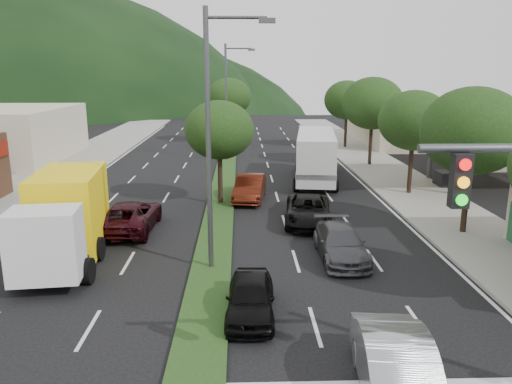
{
  "coord_description": "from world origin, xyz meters",
  "views": [
    {
      "loc": [
        1.21,
        -10.8,
        7.73
      ],
      "look_at": [
        1.91,
        11.31,
        2.36
      ],
      "focal_mm": 35.0,
      "sensor_mm": 36.0,
      "label": 1
    }
  ],
  "objects_px": {
    "streetlight_mid": "(228,97)",
    "box_truck": "(66,220)",
    "tree_r_b": "(473,131)",
    "car_queue_c": "(250,188)",
    "sedan_silver": "(398,373)",
    "tree_med_near": "(219,130)",
    "car_queue_b": "(341,243)",
    "car_queue_a": "(250,297)",
    "motorhome": "(316,156)",
    "tree_r_d": "(373,103)",
    "streetlight_near": "(214,130)",
    "tree_r_e": "(347,100)",
    "car_queue_d": "(308,211)",
    "tree_r_c": "(414,121)",
    "suv_maroon": "(130,216)",
    "tree_med_far": "(229,97)"
  },
  "relations": [
    {
      "from": "streetlight_mid",
      "to": "box_truck",
      "type": "height_order",
      "value": "streetlight_mid"
    },
    {
      "from": "tree_r_b",
      "to": "car_queue_c",
      "type": "relative_size",
      "value": 1.48
    },
    {
      "from": "tree_r_b",
      "to": "sedan_silver",
      "type": "relative_size",
      "value": 1.45
    },
    {
      "from": "box_truck",
      "to": "tree_med_near",
      "type": "bearing_deg",
      "value": -131.12
    },
    {
      "from": "car_queue_b",
      "to": "car_queue_a",
      "type": "bearing_deg",
      "value": -128.3
    },
    {
      "from": "box_truck",
      "to": "motorhome",
      "type": "distance_m",
      "value": 19.56
    },
    {
      "from": "tree_r_d",
      "to": "streetlight_near",
      "type": "relative_size",
      "value": 0.72
    },
    {
      "from": "tree_r_e",
      "to": "car_queue_d",
      "type": "xyz_separation_m",
      "value": [
        -7.3,
        -26.0,
        -4.2
      ]
    },
    {
      "from": "tree_r_c",
      "to": "car_queue_d",
      "type": "bearing_deg",
      "value": -140.57
    },
    {
      "from": "tree_r_b",
      "to": "streetlight_near",
      "type": "bearing_deg",
      "value": -161.27
    },
    {
      "from": "sedan_silver",
      "to": "suv_maroon",
      "type": "relative_size",
      "value": 0.89
    },
    {
      "from": "tree_r_e",
      "to": "motorhome",
      "type": "relative_size",
      "value": 0.71
    },
    {
      "from": "tree_med_near",
      "to": "streetlight_mid",
      "type": "xyz_separation_m",
      "value": [
        0.21,
        15.0,
        1.16
      ]
    },
    {
      "from": "box_truck",
      "to": "tree_r_e",
      "type": "bearing_deg",
      "value": -126.7
    },
    {
      "from": "box_truck",
      "to": "motorhome",
      "type": "xyz_separation_m",
      "value": [
        12.64,
        14.92,
        0.17
      ]
    },
    {
      "from": "tree_r_e",
      "to": "tree_r_b",
      "type": "bearing_deg",
      "value": -90.0
    },
    {
      "from": "tree_med_far",
      "to": "car_queue_c",
      "type": "xyz_separation_m",
      "value": [
        1.77,
        -25.0,
        -4.23
      ]
    },
    {
      "from": "tree_r_d",
      "to": "tree_med_near",
      "type": "xyz_separation_m",
      "value": [
        -12.0,
        -12.0,
        -0.75
      ]
    },
    {
      "from": "car_queue_c",
      "to": "box_truck",
      "type": "relative_size",
      "value": 0.62
    },
    {
      "from": "car_queue_b",
      "to": "box_truck",
      "type": "height_order",
      "value": "box_truck"
    },
    {
      "from": "streetlight_near",
      "to": "car_queue_d",
      "type": "relative_size",
      "value": 2.0
    },
    {
      "from": "streetlight_mid",
      "to": "tree_med_far",
      "type": "bearing_deg",
      "value": 91.07
    },
    {
      "from": "suv_maroon",
      "to": "tree_r_c",
      "type": "bearing_deg",
      "value": -155.6
    },
    {
      "from": "streetlight_mid",
      "to": "box_truck",
      "type": "xyz_separation_m",
      "value": [
        -6.27,
        -23.7,
        -3.88
      ]
    },
    {
      "from": "tree_r_e",
      "to": "streetlight_mid",
      "type": "relative_size",
      "value": 0.67
    },
    {
      "from": "tree_r_e",
      "to": "tree_med_far",
      "type": "xyz_separation_m",
      "value": [
        -12.0,
        4.0,
        0.11
      ]
    },
    {
      "from": "suv_maroon",
      "to": "motorhome",
      "type": "relative_size",
      "value": 0.57
    },
    {
      "from": "streetlight_mid",
      "to": "streetlight_near",
      "type": "bearing_deg",
      "value": -90.0
    },
    {
      "from": "streetlight_near",
      "to": "car_queue_c",
      "type": "height_order",
      "value": "streetlight_near"
    },
    {
      "from": "streetlight_mid",
      "to": "tree_med_near",
      "type": "bearing_deg",
      "value": -90.78
    },
    {
      "from": "car_queue_d",
      "to": "suv_maroon",
      "type": "bearing_deg",
      "value": -167.39
    },
    {
      "from": "tree_med_far",
      "to": "sedan_silver",
      "type": "relative_size",
      "value": 1.45
    },
    {
      "from": "streetlight_near",
      "to": "sedan_silver",
      "type": "xyz_separation_m",
      "value": [
        4.7,
        -8.46,
        -4.79
      ]
    },
    {
      "from": "streetlight_near",
      "to": "car_queue_b",
      "type": "height_order",
      "value": "streetlight_near"
    },
    {
      "from": "car_queue_a",
      "to": "tree_r_b",
      "type": "bearing_deg",
      "value": 39.98
    },
    {
      "from": "tree_r_e",
      "to": "tree_med_far",
      "type": "distance_m",
      "value": 12.65
    },
    {
      "from": "car_queue_b",
      "to": "car_queue_c",
      "type": "xyz_separation_m",
      "value": [
        -3.63,
        10.0,
        0.1
      ]
    },
    {
      "from": "tree_med_near",
      "to": "sedan_silver",
      "type": "height_order",
      "value": "tree_med_near"
    },
    {
      "from": "tree_r_d",
      "to": "streetlight_mid",
      "type": "bearing_deg",
      "value": 165.73
    },
    {
      "from": "tree_r_c",
      "to": "tree_med_near",
      "type": "bearing_deg",
      "value": -170.54
    },
    {
      "from": "tree_med_far",
      "to": "car_queue_d",
      "type": "distance_m",
      "value": 30.67
    },
    {
      "from": "streetlight_mid",
      "to": "suv_maroon",
      "type": "bearing_deg",
      "value": -102.8
    },
    {
      "from": "tree_r_d",
      "to": "streetlight_mid",
      "type": "xyz_separation_m",
      "value": [
        -11.79,
        3.0,
        0.4
      ]
    },
    {
      "from": "tree_med_far",
      "to": "streetlight_mid",
      "type": "bearing_deg",
      "value": -88.93
    },
    {
      "from": "car_queue_a",
      "to": "car_queue_d",
      "type": "distance_m",
      "value": 10.5
    },
    {
      "from": "tree_r_c",
      "to": "car_queue_a",
      "type": "bearing_deg",
      "value": -123.27
    },
    {
      "from": "tree_r_e",
      "to": "suv_maroon",
      "type": "bearing_deg",
      "value": -121.26
    },
    {
      "from": "tree_med_near",
      "to": "sedan_silver",
      "type": "xyz_separation_m",
      "value": [
        4.91,
        -18.46,
        -3.64
      ]
    },
    {
      "from": "tree_r_c",
      "to": "tree_r_d",
      "type": "bearing_deg",
      "value": 90.0
    },
    {
      "from": "box_truck",
      "to": "streetlight_mid",
      "type": "bearing_deg",
      "value": -111.04
    }
  ]
}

